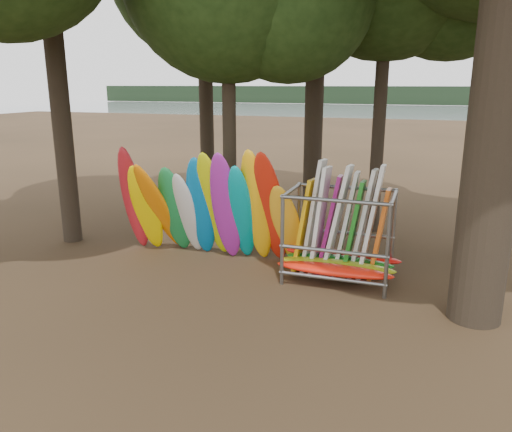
% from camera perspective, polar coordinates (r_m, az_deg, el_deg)
% --- Properties ---
extents(ground, '(120.00, 120.00, 0.00)m').
position_cam_1_polar(ground, '(11.51, -3.08, -8.53)').
color(ground, '#47331E').
rests_on(ground, ground).
extents(lake, '(160.00, 160.00, 0.00)m').
position_cam_1_polar(lake, '(70.02, 16.20, 10.58)').
color(lake, gray).
rests_on(lake, ground).
extents(far_shore, '(160.00, 4.00, 4.00)m').
position_cam_1_polar(far_shore, '(119.85, 17.81, 12.98)').
color(far_shore, black).
rests_on(far_shore, ground).
extents(kayak_row, '(5.16, 2.09, 3.21)m').
position_cam_1_polar(kayak_row, '(13.17, -5.49, 0.80)').
color(kayak_row, red).
rests_on(kayak_row, ground).
extents(storage_rack, '(2.91, 1.61, 2.85)m').
position_cam_1_polar(storage_rack, '(11.99, 9.48, -2.55)').
color(storage_rack, slate).
rests_on(storage_rack, ground).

